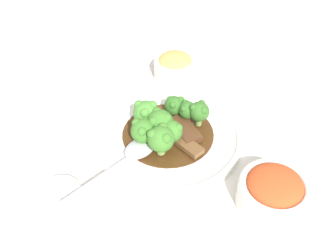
# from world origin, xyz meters

# --- Properties ---
(ground_plane) EXTENTS (4.00, 4.00, 0.00)m
(ground_plane) POSITION_xyz_m (0.00, 0.00, 0.00)
(ground_plane) COLOR silver
(main_plate) EXTENTS (0.27, 0.27, 0.02)m
(main_plate) POSITION_xyz_m (0.00, 0.00, 0.01)
(main_plate) COLOR white
(main_plate) RESTS_ON ground_plane
(beef_strip_0) EXTENTS (0.06, 0.05, 0.01)m
(beef_strip_0) POSITION_xyz_m (0.04, -0.03, 0.02)
(beef_strip_0) COLOR brown
(beef_strip_0) RESTS_ON main_plate
(beef_strip_1) EXTENTS (0.04, 0.06, 0.01)m
(beef_strip_1) POSITION_xyz_m (-0.03, 0.04, 0.02)
(beef_strip_1) COLOR #56331E
(beef_strip_1) RESTS_ON main_plate
(beef_strip_2) EXTENTS (0.07, 0.08, 0.01)m
(beef_strip_2) POSITION_xyz_m (0.03, 0.01, 0.03)
(beef_strip_2) COLOR #56331E
(beef_strip_2) RESTS_ON main_plate
(broccoli_floret_0) EXTENTS (0.04, 0.04, 0.05)m
(broccoli_floret_0) POSITION_xyz_m (0.01, -0.02, 0.05)
(broccoli_floret_0) COLOR #8EB756
(broccoli_floret_0) RESTS_ON main_plate
(broccoli_floret_1) EXTENTS (0.04, 0.04, 0.05)m
(broccoli_floret_1) POSITION_xyz_m (-0.04, -0.04, 0.05)
(broccoli_floret_1) COLOR #7FA84C
(broccoli_floret_1) RESTS_ON main_plate
(broccoli_floret_2) EXTENTS (0.04, 0.04, 0.05)m
(broccoli_floret_2) POSITION_xyz_m (0.05, 0.03, 0.05)
(broccoli_floret_2) COLOR #7FA84C
(broccoli_floret_2) RESTS_ON main_plate
(broccoli_floret_3) EXTENTS (0.05, 0.05, 0.05)m
(broccoli_floret_3) POSITION_xyz_m (-0.01, -0.01, 0.05)
(broccoli_floret_3) COLOR #8EB756
(broccoli_floret_3) RESTS_ON main_plate
(broccoli_floret_4) EXTENTS (0.04, 0.04, 0.04)m
(broccoli_floret_4) POSITION_xyz_m (0.00, 0.05, 0.04)
(broccoli_floret_4) COLOR #8EB756
(broccoli_floret_4) RESTS_ON main_plate
(broccoli_floret_5) EXTENTS (0.05, 0.05, 0.06)m
(broccoli_floret_5) POSITION_xyz_m (0.00, -0.05, 0.05)
(broccoli_floret_5) COLOR #7FA84C
(broccoli_floret_5) RESTS_ON main_plate
(broccoli_floret_6) EXTENTS (0.03, 0.03, 0.04)m
(broccoli_floret_6) POSITION_xyz_m (0.03, 0.04, 0.05)
(broccoli_floret_6) COLOR #8EB756
(broccoli_floret_6) RESTS_ON main_plate
(broccoli_floret_7) EXTENTS (0.05, 0.05, 0.06)m
(broccoli_floret_7) POSITION_xyz_m (-0.04, 0.01, 0.05)
(broccoli_floret_7) COLOR #8EB756
(broccoli_floret_7) RESTS_ON main_plate
(serving_spoon) EXTENTS (0.12, 0.18, 0.01)m
(serving_spoon) POSITION_xyz_m (-0.04, -0.07, 0.03)
(serving_spoon) COLOR #B7B7BC
(serving_spoon) RESTS_ON main_plate
(side_bowl_kimchi) EXTENTS (0.11, 0.11, 0.06)m
(side_bowl_kimchi) POSITION_xyz_m (0.19, -0.10, 0.03)
(side_bowl_kimchi) COLOR white
(side_bowl_kimchi) RESTS_ON ground_plane
(side_bowl_appetizer) EXTENTS (0.09, 0.09, 0.06)m
(side_bowl_appetizer) POSITION_xyz_m (-0.03, 0.20, 0.03)
(side_bowl_appetizer) COLOR white
(side_bowl_appetizer) RESTS_ON ground_plane
(sauce_dish) EXTENTS (0.07, 0.07, 0.01)m
(sauce_dish) POSITION_xyz_m (-0.14, -0.16, 0.01)
(sauce_dish) COLOR white
(sauce_dish) RESTS_ON ground_plane
(paper_napkin) EXTENTS (0.15, 0.12, 0.01)m
(paper_napkin) POSITION_xyz_m (-0.22, 0.01, 0.00)
(paper_napkin) COLOR white
(paper_napkin) RESTS_ON ground_plane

